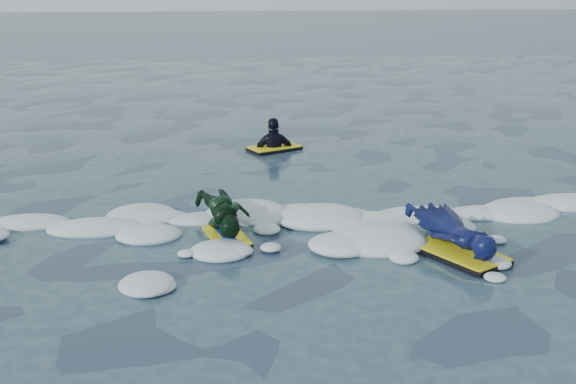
{
  "coord_description": "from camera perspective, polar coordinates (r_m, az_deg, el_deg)",
  "views": [
    {
      "loc": [
        0.1,
        -7.66,
        3.19
      ],
      "look_at": [
        1.15,
        1.6,
        0.37
      ],
      "focal_mm": 45.0,
      "sensor_mm": 36.0,
      "label": 1
    }
  ],
  "objects": [
    {
      "name": "prone_child_unit",
      "position": [
        9.19,
        -4.98,
        -1.87
      ],
      "size": [
        0.78,
        1.34,
        0.5
      ],
      "rotation": [
        0.0,
        0.0,
        1.81
      ],
      "color": "black",
      "rests_on": "ground"
    },
    {
      "name": "prone_woman_unit",
      "position": [
        8.87,
        12.94,
        -3.12
      ],
      "size": [
        1.11,
        1.8,
        0.45
      ],
      "rotation": [
        0.0,
        0.0,
        2.08
      ],
      "color": "black",
      "rests_on": "ground"
    },
    {
      "name": "ground",
      "position": [
        8.3,
        -6.72,
        -5.91
      ],
      "size": [
        120.0,
        120.0,
        0.0
      ],
      "primitive_type": "plane",
      "color": "#1A2E40",
      "rests_on": "ground"
    },
    {
      "name": "foam_band",
      "position": [
        9.26,
        -6.72,
        -3.45
      ],
      "size": [
        12.0,
        3.1,
        0.3
      ],
      "primitive_type": null,
      "color": "white",
      "rests_on": "ground"
    },
    {
      "name": "waiting_rider_unit",
      "position": [
        13.7,
        -1.09,
        2.9
      ],
      "size": [
        1.12,
        0.91,
        1.47
      ],
      "rotation": [
        0.0,
        0.0,
        0.45
      ],
      "color": "black",
      "rests_on": "ground"
    }
  ]
}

